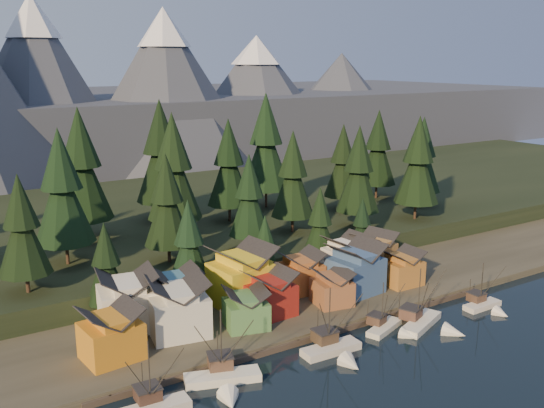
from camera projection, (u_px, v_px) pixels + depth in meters
ground at (376, 377)px, 91.36m from camera, size 500.00×500.00×0.00m
shore_strip at (244, 289)px, 124.07m from camera, size 400.00×50.00×1.50m
hillside at (153, 224)px, 164.64m from camera, size 420.00×100.00×6.00m
dock at (312, 333)px, 104.81m from camera, size 80.00×4.00×1.00m
mountain_ridge at (34, 109)px, 258.67m from camera, size 560.00×190.00×90.00m
boat_0 at (155, 403)px, 80.55m from camera, size 10.69×11.57×11.62m
boat_1 at (224, 372)px, 88.43m from camera, size 12.08×12.54×12.50m
boat_3 at (335, 342)px, 97.52m from camera, size 10.55×11.43×12.28m
boat_4 at (390, 322)px, 106.07m from camera, size 9.28×9.65×9.92m
boat_5 at (429, 317)px, 107.50m from camera, size 11.85×12.23×12.02m
boat_6 at (487, 300)px, 115.61m from camera, size 8.33×9.08×10.06m
house_front_0 at (111, 332)px, 93.06m from camera, size 9.20×8.78×8.46m
house_front_1 at (178, 305)px, 101.20m from camera, size 10.93×10.62×9.80m
house_front_2 at (246, 307)px, 104.33m from camera, size 8.62×8.66×6.94m
house_front_3 at (269, 292)px, 109.16m from camera, size 8.49×8.13×8.28m
house_front_4 at (332, 286)px, 114.18m from camera, size 7.63×8.06×6.70m
house_front_5 at (356, 267)px, 119.60m from camera, size 10.43×9.67×10.02m
house_front_6 at (402, 266)px, 124.16m from camera, size 7.55×7.16×7.32m
house_back_0 at (128, 299)px, 103.34m from camera, size 10.77×10.46×10.27m
house_back_1 at (177, 292)px, 107.82m from camera, size 9.04×9.13×9.11m
house_back_2 at (242, 274)px, 113.68m from camera, size 11.74×10.97×11.38m
house_back_3 at (300, 271)px, 120.15m from camera, size 8.76×7.96×8.26m
house_back_4 at (347, 256)px, 127.20m from camera, size 9.03×8.72×9.27m
house_back_5 at (373, 252)px, 130.72m from camera, size 9.75×9.82×8.99m
tree_hill_2 at (22, 229)px, 105.87m from camera, size 9.32×9.32×21.72m
tree_hill_3 at (62, 191)px, 120.14m from camera, size 11.99×11.99×27.92m
tree_hill_4 at (81, 168)px, 136.27m from camera, size 13.15×13.15×30.63m
tree_hill_5 at (167, 203)px, 121.92m from camera, size 9.79×9.79×22.82m
tree_hill_6 at (174, 171)px, 137.57m from camera, size 12.59×12.59×29.33m
tree_hill_7 at (249, 198)px, 129.81m from camera, size 9.16×9.16×21.33m
tree_hill_8 at (229, 166)px, 153.04m from camera, size 11.35×11.35×26.44m
tree_hill_9 at (293, 177)px, 143.45m from camera, size 10.58×10.58×24.64m
tree_hill_10 at (266, 145)px, 167.21m from camera, size 13.74×13.74×32.02m
tree_hill_11 at (358, 172)px, 147.55m from camera, size 10.89×10.89×25.36m
tree_hill_12 at (343, 163)px, 165.06m from camera, size 10.22×10.22×23.81m
tree_hill_13 at (418, 163)px, 155.06m from camera, size 11.56×11.56×26.93m
tree_hill_14 at (378, 150)px, 179.01m from camera, size 11.34×11.34×26.41m
tree_hill_15 at (161, 155)px, 153.38m from camera, size 13.39×13.39×31.18m
tree_hill_17 at (422, 158)px, 169.72m from camera, size 10.86×10.86×25.29m
tree_shore_0 at (106, 266)px, 107.10m from camera, size 7.57×7.57×17.64m
tree_shore_1 at (189, 245)px, 115.14m from camera, size 8.47×8.47×19.74m
tree_shore_2 at (265, 246)px, 124.66m from camera, size 6.15×6.15×14.32m
tree_shore_3 at (320, 225)px, 131.39m from camera, size 7.97×7.97×18.57m
tree_shore_4 at (362, 226)px, 138.10m from camera, size 6.36×6.36×14.81m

